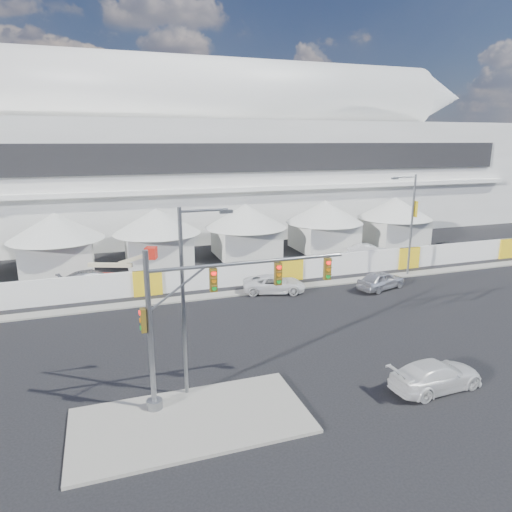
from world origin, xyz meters
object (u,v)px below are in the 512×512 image
object	(u,v)px
pickup_near	(436,375)
streetlight_median	(188,290)
lot_car_a	(369,252)
lot_car_c	(92,279)
pickup_curb	(274,284)
lot_car_b	(450,248)
streetlight_curb	(410,218)
boom_lift	(106,276)
sedan_silver	(381,280)
traffic_mast	(196,318)

from	to	relation	value
pickup_near	streetlight_median	world-z (taller)	streetlight_median
lot_car_a	lot_car_c	distance (m)	26.61
lot_car_a	pickup_curb	bearing A→B (deg)	135.42
lot_car_a	pickup_near	bearing A→B (deg)	172.51
lot_car_b	pickup_curb	bearing A→B (deg)	115.74
streetlight_median	pickup_near	bearing A→B (deg)	-16.28
lot_car_c	lot_car_a	bearing A→B (deg)	-104.68
streetlight_curb	boom_lift	world-z (taller)	streetlight_curb
lot_car_a	streetlight_curb	world-z (taller)	streetlight_curb
sedan_silver	lot_car_c	size ratio (longest dim) A/B	0.85
lot_car_c	boom_lift	xyz separation A→B (m)	(1.07, 0.10, 0.17)
pickup_near	lot_car_c	bearing A→B (deg)	32.00
pickup_near	lot_car_b	size ratio (longest dim) A/B	1.13
pickup_near	lot_car_b	distance (m)	29.13
lot_car_a	lot_car_b	size ratio (longest dim) A/B	1.04
pickup_near	streetlight_curb	size ratio (longest dim) A/B	0.54
streetlight_median	streetlight_curb	xyz separation A→B (m)	(21.88, 13.30, -0.03)
sedan_silver	pickup_curb	world-z (taller)	sedan_silver
pickup_near	streetlight_median	distance (m)	12.59
pickup_near	lot_car_a	size ratio (longest dim) A/B	1.09
lot_car_b	boom_lift	size ratio (longest dim) A/B	0.61
pickup_curb	streetlight_curb	size ratio (longest dim) A/B	0.55
pickup_curb	pickup_near	distance (m)	16.18
sedan_silver	boom_lift	bearing A→B (deg)	52.39
sedan_silver	pickup_curb	size ratio (longest dim) A/B	0.89
traffic_mast	pickup_near	bearing A→B (deg)	-12.36
boom_lift	sedan_silver	bearing A→B (deg)	0.79
pickup_near	streetlight_curb	xyz separation A→B (m)	(10.59, 16.60, 4.48)
sedan_silver	streetlight_curb	world-z (taller)	streetlight_curb
sedan_silver	pickup_curb	distance (m)	8.70
lot_car_c	traffic_mast	world-z (taller)	traffic_mast
lot_car_a	traffic_mast	xyz separation A→B (m)	(-21.87, -20.39, 3.43)
lot_car_a	traffic_mast	world-z (taller)	traffic_mast
lot_car_a	streetlight_median	world-z (taller)	streetlight_median
sedan_silver	lot_car_c	xyz separation A→B (m)	(-22.13, 7.78, 0.00)
sedan_silver	lot_car_a	world-z (taller)	sedan_silver
pickup_near	lot_car_a	bearing A→B (deg)	-29.20
traffic_mast	lot_car_c	bearing A→B (deg)	103.71
pickup_curb	streetlight_median	distance (m)	16.29
lot_car_b	boom_lift	world-z (taller)	boom_lift
lot_car_c	streetlight_median	world-z (taller)	streetlight_median
pickup_curb	streetlight_median	size ratio (longest dim) A/B	0.56
streetlight_median	lot_car_a	bearing A→B (deg)	41.56
pickup_near	traffic_mast	world-z (taller)	traffic_mast
pickup_near	sedan_silver	bearing A→B (deg)	-28.11
sedan_silver	pickup_near	world-z (taller)	sedan_silver
lot_car_b	streetlight_curb	size ratio (longest dim) A/B	0.48
traffic_mast	streetlight_median	world-z (taller)	streetlight_median
streetlight_curb	boom_lift	xyz separation A→B (m)	(-25.37, 5.31, -4.26)
traffic_mast	boom_lift	bearing A→B (deg)	100.63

